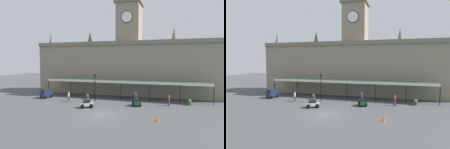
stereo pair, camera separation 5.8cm
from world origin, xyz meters
The scene contains 13 objects.
ground_plane centered at (0.00, 0.00, 0.00)m, with size 140.00×140.00×0.00m, color #4A4B4C.
station_building centered at (0.00, 18.01, 6.35)m, with size 41.05×6.84×20.16m.
entrance_canopy centered at (0.00, 12.37, 3.43)m, with size 31.65×3.26×3.57m.
car_green_sedan centered at (3.77, 6.84, 0.50)m, with size 1.78×2.19×1.19m.
car_white_sedan centered at (-3.40, 3.27, 0.50)m, with size 2.25×2.06×1.19m.
car_navy_van centered at (-14.34, 8.33, 0.81)m, with size 1.78×2.49×1.77m.
pedestrian_beside_cars centered at (8.73, 8.45, 0.91)m, with size 0.34×0.34×1.67m.
pedestrian_crossing_forecourt centered at (-8.58, 6.81, 0.91)m, with size 0.35×0.34×1.67m.
pedestrian_near_entrance centered at (2.99, 10.05, 0.91)m, with size 0.34×0.36×1.67m.
victorian_lamppost centered at (-3.79, 7.63, 3.11)m, with size 0.30×0.30×5.01m.
traffic_cone centered at (7.70, -0.63, 0.31)m, with size 0.40×0.40×0.62m, color orange.
planter_by_canopy centered at (-6.12, 9.44, 0.49)m, with size 0.60×0.60×0.96m.
planter_near_kerb centered at (11.94, 9.84, 0.49)m, with size 0.60×0.60×0.96m.
Camera 1 is at (9.56, -24.88, 7.34)m, focal length 32.20 mm.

